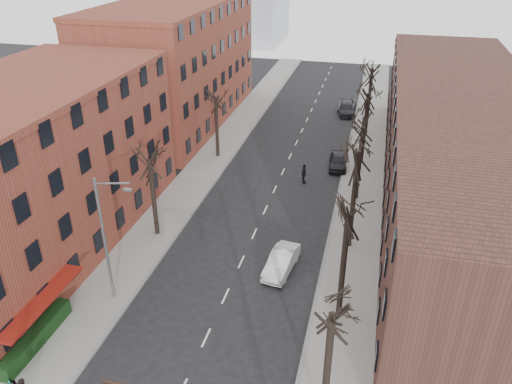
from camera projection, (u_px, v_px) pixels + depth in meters
The scene contains 20 objects.
sidewalk_left at pixel (217, 152), 55.09m from camera, with size 4.00×90.00×0.15m, color gray.
sidewalk_right at pixel (364, 167), 51.68m from camera, with size 4.00×90.00×0.15m, color gray.
building_left_near at pixel (28, 173), 36.87m from camera, with size 12.00×26.00×12.00m, color brown.
building_left_far at pixel (176, 66), 61.24m from camera, with size 12.00×28.00×14.00m, color brown.
building_right at pixel (460, 149), 43.38m from camera, with size 12.00×50.00×10.00m, color #4B2923.
awning_left at pixel (50, 334), 30.58m from camera, with size 1.20×7.00×0.15m, color maroon.
hedge at pixel (37, 337), 29.44m from camera, with size 0.80×6.00×1.00m, color black.
tree_right_b at pixel (338, 315), 32.10m from camera, with size 5.20×5.20×10.80m, color black, non-canonical shape.
tree_right_c at pixel (348, 246), 38.95m from camera, with size 5.20×5.20×11.60m, color black, non-canonical shape.
tree_right_d at pixel (356, 199), 45.80m from camera, with size 5.20×5.20×10.00m, color black, non-canonical shape.
tree_right_e at pixel (361, 163), 52.65m from camera, with size 5.20×5.20×10.80m, color black, non-canonical shape.
tree_right_f at pixel (365, 136), 59.51m from camera, with size 5.20×5.20×11.60m, color black, non-canonical shape.
tree_left_a at pixel (158, 234), 40.48m from camera, with size 5.20×5.20×9.50m, color black, non-canonical shape.
tree_left_b at pixel (218, 157), 54.18m from camera, with size 5.20×5.20×9.50m, color black, non-canonical shape.
streetlight at pixel (106, 236), 31.14m from camera, with size 2.45×0.22×9.03m.
silver_sedan at pixel (281, 262), 35.93m from camera, with size 1.58×4.54×1.50m, color silver.
parked_car_near at pixel (338, 161), 51.37m from camera, with size 1.76×4.38×1.49m, color black.
parked_car_mid at pixel (347, 109), 66.19m from camera, with size 2.00×4.91×1.42m, color black.
parked_car_far at pixel (347, 105), 67.81m from camera, with size 2.19×4.74×1.32m, color slate.
pedestrian_crossing at pixel (304, 174), 48.18m from camera, with size 1.16×0.48×1.97m, color black.
Camera 1 is at (8.40, -13.17, 22.07)m, focal length 35.00 mm.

